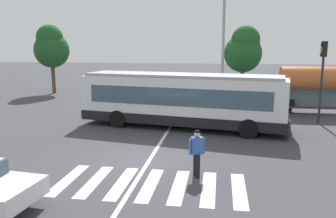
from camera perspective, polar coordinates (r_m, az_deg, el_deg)
name	(u,v)px	position (r m, az deg, el deg)	size (l,w,h in m)	color
ground_plane	(142,160)	(14.10, -4.37, -8.49)	(160.00, 160.00, 0.00)	#3D3D42
city_transit_bus	(182,100)	(19.21, 2.32, 1.52)	(11.93, 4.54, 3.06)	black
pedestrian_crossing_street	(197,150)	(12.07, 4.87, -6.95)	(0.54, 0.41, 1.72)	black
parked_car_charcoal	(135,95)	(27.42, -5.58, 2.44)	(1.97, 4.55, 1.35)	black
parked_car_white	(166,95)	(27.22, -0.36, 2.43)	(2.10, 4.61, 1.35)	black
parked_car_silver	(200,96)	(26.84, 5.45, 2.27)	(2.30, 4.67, 1.35)	black
parked_car_teal	(235,97)	(26.31, 11.16, 1.95)	(2.30, 4.67, 1.35)	black
parked_car_black	(273,97)	(27.00, 17.24, 1.89)	(2.34, 4.68, 1.35)	black
traffic_light_far_corner	(322,69)	(22.04, 24.53, 6.12)	(0.33, 0.32, 4.87)	#28282B
bus_stop_shelter	(315,79)	(24.90, 23.50, 4.64)	(4.54, 1.54, 3.25)	#28282B
twin_arm_street_lamp	(224,33)	(25.64, 9.31, 12.56)	(4.40, 0.32, 9.07)	#939399
background_tree_left	(51,47)	(35.27, -19.03, 9.84)	(3.36, 3.36, 6.64)	brown
background_tree_right	(244,50)	(31.15, 12.60, 9.69)	(3.35, 3.35, 6.38)	brown
crosswalk_painted_stripes	(150,185)	(11.69, -2.99, -12.56)	(6.31, 2.84, 0.01)	silver
lane_center_line	(158,146)	(15.90, -1.64, -6.24)	(0.16, 24.00, 0.01)	silver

